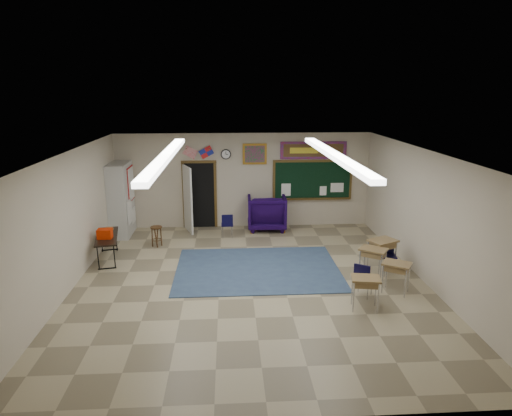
{
  "coord_description": "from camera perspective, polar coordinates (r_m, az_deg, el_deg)",
  "views": [
    {
      "loc": [
        -0.49,
        -9.69,
        4.33
      ],
      "look_at": [
        0.21,
        1.5,
        1.39
      ],
      "focal_mm": 32.0,
      "sensor_mm": 36.0,
      "label": 1
    }
  ],
  "objects": [
    {
      "name": "student_desk_back_left",
      "position": [
        9.57,
        13.47,
        -10.11
      ],
      "size": [
        0.64,
        0.52,
        0.68
      ],
      "rotation": [
        0.0,
        0.0,
        -0.18
      ],
      "color": "olive",
      "rests_on": "floor"
    },
    {
      "name": "front_wall",
      "position": [
        5.94,
        1.66,
        -13.78
      ],
      "size": [
        8.0,
        0.04,
        3.0
      ],
      "primitive_type": "cube",
      "color": "#C2B59E",
      "rests_on": "floor"
    },
    {
      "name": "student_chair_desk_a",
      "position": [
        10.13,
        13.3,
        -8.66
      ],
      "size": [
        0.53,
        0.53,
        0.77
      ],
      "primitive_type": null,
      "rotation": [
        0.0,
        0.0,
        2.56
      ],
      "color": "black",
      "rests_on": "floor"
    },
    {
      "name": "fluorescent_strips",
      "position": [
        9.81,
        -0.66,
        6.56
      ],
      "size": [
        3.86,
        6.0,
        0.1
      ],
      "primitive_type": null,
      "color": "white",
      "rests_on": "ceiling"
    },
    {
      "name": "left_wall",
      "position": [
        10.69,
        -22.59,
        -1.8
      ],
      "size": [
        0.04,
        9.0,
        3.0
      ],
      "primitive_type": "cube",
      "color": "#C2B59E",
      "rests_on": "floor"
    },
    {
      "name": "area_rug",
      "position": [
        11.37,
        0.19,
        -7.62
      ],
      "size": [
        4.0,
        3.0,
        0.02
      ],
      "primitive_type": "cube",
      "color": "#354E65",
      "rests_on": "floor"
    },
    {
      "name": "chalkboard",
      "position": [
        14.69,
        7.08,
        3.35
      ],
      "size": [
        2.55,
        0.14,
        1.3
      ],
      "color": "#553D18",
      "rests_on": "back_wall"
    },
    {
      "name": "doorway",
      "position": [
        14.46,
        -7.48,
        1.5
      ],
      "size": [
        1.1,
        0.89,
        2.16
      ],
      "color": "black",
      "rests_on": "back_wall"
    },
    {
      "name": "ceiling",
      "position": [
        9.8,
        -0.66,
        6.9
      ],
      "size": [
        8.0,
        9.0,
        0.04
      ],
      "primitive_type": "cube",
      "color": "silver",
      "rests_on": "back_wall"
    },
    {
      "name": "right_wall",
      "position": [
        11.05,
        20.56,
        -1.09
      ],
      "size": [
        0.04,
        9.0,
        3.0
      ],
      "primitive_type": "cube",
      "color": "#C2B59E",
      "rests_on": "floor"
    },
    {
      "name": "student_desk_back_right",
      "position": [
        10.46,
        17.08,
        -8.13
      ],
      "size": [
        0.72,
        0.67,
        0.69
      ],
      "rotation": [
        0.0,
        0.0,
        -0.56
      ],
      "color": "olive",
      "rests_on": "floor"
    },
    {
      "name": "wooden_stool",
      "position": [
        13.18,
        -12.31,
        -3.45
      ],
      "size": [
        0.33,
        0.33,
        0.57
      ],
      "color": "#472F15",
      "rests_on": "floor"
    },
    {
      "name": "folding_table",
      "position": [
        12.49,
        -18.06,
        -4.6
      ],
      "size": [
        0.82,
        1.64,
        0.89
      ],
      "rotation": [
        0.0,
        0.0,
        0.19
      ],
      "color": "black",
      "rests_on": "floor"
    },
    {
      "name": "framed_art_print",
      "position": [
        14.32,
        -0.16,
        6.77
      ],
      "size": [
        0.75,
        0.05,
        0.65
      ],
      "color": "#9D6C1E",
      "rests_on": "back_wall"
    },
    {
      "name": "student_desk_front_left",
      "position": [
        11.12,
        14.39,
        -6.47
      ],
      "size": [
        0.75,
        0.71,
        0.72
      ],
      "rotation": [
        0.0,
        0.0,
        -0.61
      ],
      "color": "olive",
      "rests_on": "floor"
    },
    {
      "name": "back_wall",
      "position": [
        14.48,
        -1.55,
        3.44
      ],
      "size": [
        8.0,
        0.04,
        3.0
      ],
      "primitive_type": "cube",
      "color": "#C2B59E",
      "rests_on": "floor"
    },
    {
      "name": "storage_cabinet",
      "position": [
        14.29,
        -16.49,
        1.03
      ],
      "size": [
        0.59,
        1.25,
        2.2
      ],
      "color": "#B7B7B2",
      "rests_on": "floor"
    },
    {
      "name": "wall_clock",
      "position": [
        14.3,
        -3.79,
        6.72
      ],
      "size": [
        0.32,
        0.05,
        0.32
      ],
      "color": "black",
      "rests_on": "back_wall"
    },
    {
      "name": "wall_flags",
      "position": [
        14.28,
        -7.24,
        7.16
      ],
      "size": [
        1.16,
        0.06,
        0.7
      ],
      "primitive_type": null,
      "color": "red",
      "rests_on": "back_wall"
    },
    {
      "name": "student_chair_desk_b",
      "position": [
        11.65,
        16.25,
        -5.86
      ],
      "size": [
        0.38,
        0.38,
        0.71
      ],
      "primitive_type": null,
      "rotation": [
        0.0,
        0.0,
        -0.08
      ],
      "color": "black",
      "rests_on": "floor"
    },
    {
      "name": "student_chair_reading",
      "position": [
        13.69,
        -3.62,
        -2.15
      ],
      "size": [
        0.38,
        0.38,
        0.73
      ],
      "primitive_type": null,
      "rotation": [
        0.0,
        0.0,
        3.17
      ],
      "color": "black",
      "rests_on": "floor"
    },
    {
      "name": "bulletin_board",
      "position": [
        14.54,
        7.19,
        7.17
      ],
      "size": [
        2.1,
        0.05,
        0.55
      ],
      "color": "red",
      "rests_on": "back_wall"
    },
    {
      "name": "wingback_armchair",
      "position": [
        14.4,
        1.34,
        -0.5
      ],
      "size": [
        1.22,
        1.25,
        1.11
      ],
      "primitive_type": "imported",
      "rotation": [
        0.0,
        0.0,
        3.11
      ],
      "color": "black",
      "rests_on": "floor"
    },
    {
      "name": "floor",
      "position": [
        10.63,
        -0.61,
        -9.33
      ],
      "size": [
        9.0,
        9.0,
        0.0
      ],
      "primitive_type": "plane",
      "color": "tan",
      "rests_on": "ground"
    },
    {
      "name": "student_desk_front_right",
      "position": [
        11.61,
        15.48,
        -5.46
      ],
      "size": [
        0.79,
        0.72,
        0.77
      ],
      "rotation": [
        0.0,
        0.0,
        0.47
      ],
      "color": "olive",
      "rests_on": "floor"
    }
  ]
}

